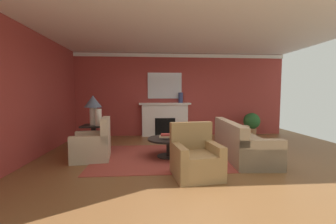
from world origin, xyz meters
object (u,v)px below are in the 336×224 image
object	(u,v)px
mantel_mirror	(165,86)
side_table	(94,137)
armchair_near_window	(93,146)
armchair_facing_fireplace	(196,159)
fireplace	(165,120)
coffee_table	(169,143)
sofa	(242,145)
vase_mantel_right	(181,98)
vase_on_side_table	(98,117)
table_lamp	(93,104)
potted_plant	(252,123)

from	to	relation	value
mantel_mirror	side_table	bearing A→B (deg)	-131.38
armchair_near_window	armchair_facing_fireplace	xyz separation A→B (m)	(2.11, -1.19, 0.00)
fireplace	coffee_table	world-z (taller)	fireplace
sofa	fireplace	bearing A→B (deg)	119.99
coffee_table	vase_mantel_right	bearing A→B (deg)	76.69
armchair_near_window	side_table	world-z (taller)	armchair_near_window
armchair_facing_fireplace	mantel_mirror	bearing A→B (deg)	94.53
coffee_table	side_table	world-z (taller)	side_table
fireplace	armchair_facing_fireplace	distance (m)	3.94
armchair_facing_fireplace	coffee_table	xyz separation A→B (m)	(-0.39, 1.26, 0.03)
sofa	armchair_near_window	size ratio (longest dim) A/B	2.27
coffee_table	vase_on_side_table	distance (m)	1.87
table_lamp	vase_mantel_right	world-z (taller)	vase_mantel_right
fireplace	vase_on_side_table	distance (m)	2.86
armchair_facing_fireplace	vase_on_side_table	distance (m)	2.78
table_lamp	vase_on_side_table	xyz separation A→B (m)	(0.15, -0.12, -0.32)
vase_on_side_table	potted_plant	size ratio (longest dim) A/B	0.50
fireplace	sofa	xyz separation A→B (m)	(1.63, -2.82, -0.26)
armchair_near_window	table_lamp	xyz separation A→B (m)	(-0.15, 0.65, 0.92)
sofa	mantel_mirror	bearing A→B (deg)	118.96
fireplace	potted_plant	bearing A→B (deg)	-7.00
fireplace	vase_on_side_table	world-z (taller)	fireplace
mantel_mirror	vase_on_side_table	bearing A→B (deg)	-127.63
sofa	side_table	bearing A→B (deg)	168.25
fireplace	sofa	bearing A→B (deg)	-60.01
vase_on_side_table	armchair_facing_fireplace	bearing A→B (deg)	-39.12
armchair_facing_fireplace	side_table	world-z (taller)	armchair_facing_fireplace
table_lamp	fireplace	bearing A→B (deg)	47.01
armchair_near_window	potted_plant	distance (m)	5.34
armchair_facing_fireplace	table_lamp	xyz separation A→B (m)	(-2.26, 1.83, 0.92)
table_lamp	potted_plant	distance (m)	5.27
fireplace	armchair_facing_fireplace	bearing A→B (deg)	-85.33
fireplace	armchair_near_window	xyz separation A→B (m)	(-1.79, -2.73, -0.25)
sofa	side_table	size ratio (longest dim) A/B	3.08
fireplace	vase_mantel_right	world-z (taller)	vase_mantel_right
mantel_mirror	vase_mantel_right	bearing A→B (deg)	-17.18
armchair_facing_fireplace	table_lamp	distance (m)	3.05
vase_on_side_table	vase_mantel_right	world-z (taller)	vase_mantel_right
sofa	potted_plant	size ratio (longest dim) A/B	2.59
mantel_mirror	armchair_facing_fireplace	distance (m)	4.31
potted_plant	table_lamp	bearing A→B (deg)	-160.86
fireplace	vase_mantel_right	bearing A→B (deg)	-5.13
armchair_facing_fireplace	potted_plant	world-z (taller)	armchair_facing_fireplace
mantel_mirror	armchair_facing_fireplace	size ratio (longest dim) A/B	1.26
fireplace	armchair_near_window	world-z (taller)	fireplace
armchair_near_window	side_table	size ratio (longest dim) A/B	1.36
mantel_mirror	side_table	world-z (taller)	mantel_mirror
armchair_facing_fireplace	potted_plant	xyz separation A→B (m)	(2.67, 3.55, 0.19)
mantel_mirror	vase_mantel_right	size ratio (longest dim) A/B	3.31
armchair_facing_fireplace	vase_on_side_table	bearing A→B (deg)	140.88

